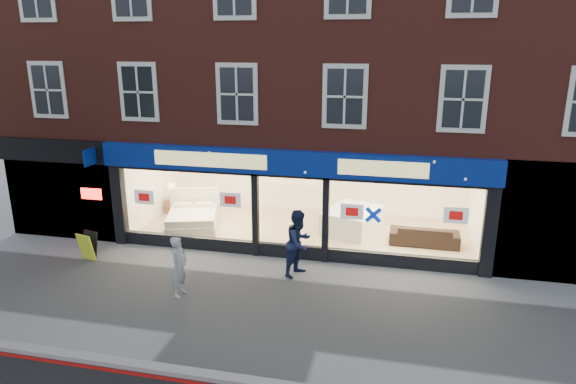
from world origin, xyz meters
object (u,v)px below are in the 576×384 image
(display_bed, at_px, (193,218))
(pedestrian_grey, at_px, (179,266))
(a_board, at_px, (88,246))
(sofa, at_px, (424,235))
(mattress_stack, at_px, (352,220))
(pedestrian_blue, at_px, (299,243))

(display_bed, xyz_separation_m, pedestrian_grey, (1.55, -4.50, 0.36))
(a_board, height_order, pedestrian_grey, pedestrian_grey)
(display_bed, relative_size, sofa, 1.15)
(display_bed, xyz_separation_m, mattress_stack, (5.35, 0.83, 0.06))
(a_board, xyz_separation_m, pedestrian_grey, (3.57, -1.47, 0.36))
(mattress_stack, xyz_separation_m, pedestrian_blue, (-1.11, -3.47, 0.45))
(pedestrian_grey, bearing_deg, mattress_stack, -27.86)
(a_board, bearing_deg, mattress_stack, 41.55)
(sofa, bearing_deg, pedestrian_blue, 39.86)
(sofa, bearing_deg, pedestrian_grey, 37.88)
(mattress_stack, xyz_separation_m, sofa, (2.31, -0.68, -0.07))
(mattress_stack, distance_m, pedestrian_blue, 3.67)
(pedestrian_blue, bearing_deg, mattress_stack, 7.11)
(mattress_stack, xyz_separation_m, a_board, (-7.38, -3.86, -0.06))
(pedestrian_blue, bearing_deg, sofa, -25.92)
(a_board, bearing_deg, sofa, 32.12)
(a_board, distance_m, pedestrian_grey, 3.88)
(mattress_stack, height_order, sofa, mattress_stack)
(a_board, bearing_deg, display_bed, 70.19)
(sofa, relative_size, a_board, 2.51)
(mattress_stack, height_order, a_board, mattress_stack)
(pedestrian_blue, bearing_deg, display_bed, 82.94)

